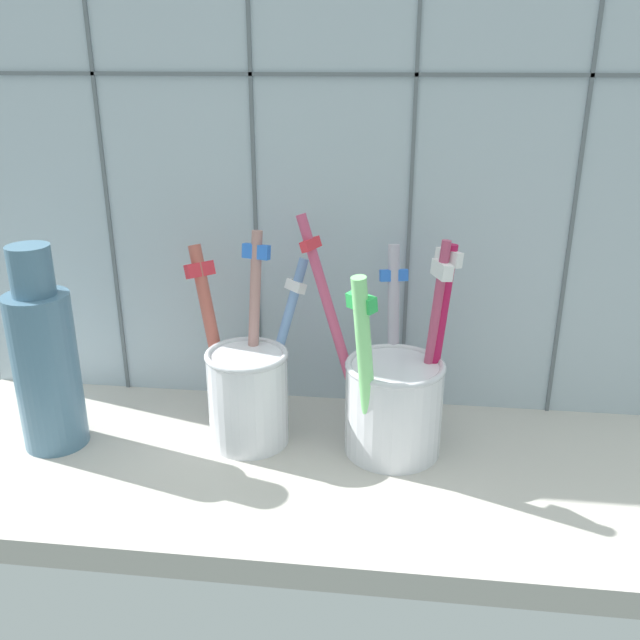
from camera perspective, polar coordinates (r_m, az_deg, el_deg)
The scene contains 5 objects.
counter_slab at distance 54.11cm, azimuth -0.38°, elevation -12.84°, with size 64.00×22.00×2.00cm, color #BCB7AD.
tile_wall_back at distance 57.39cm, azimuth 1.10°, elevation 12.42°, with size 64.00×2.20×45.00cm.
toothbrush_cup_left at distance 54.97cm, azimuth -6.06°, elevation -5.65°, with size 10.20×8.37×16.71cm.
toothbrush_cup_right at distance 53.55cm, azimuth 6.13°, elevation -6.30°, with size 12.73×9.99×18.11cm.
ceramic_vase at distance 57.03cm, azimuth -21.88°, elevation -3.18°, with size 4.94×4.94×16.40cm.
Camera 1 is at (5.68, -44.42, 31.37)cm, focal length 38.45 mm.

